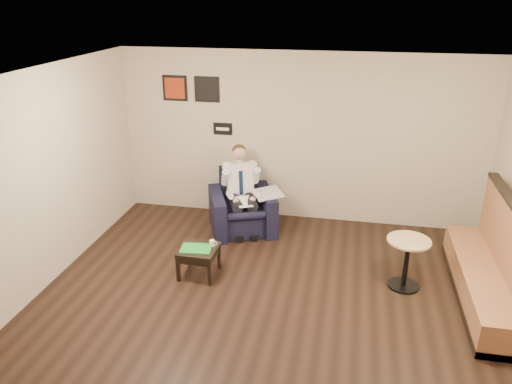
% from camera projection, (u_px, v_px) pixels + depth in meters
% --- Properties ---
extents(ground, '(6.00, 6.00, 0.00)m').
position_uv_depth(ground, '(267.00, 320.00, 5.96)').
color(ground, black).
rests_on(ground, ground).
extents(wall_back, '(6.00, 0.02, 2.80)m').
position_uv_depth(wall_back, '(300.00, 139.00, 8.15)').
color(wall_back, beige).
rests_on(wall_back, ground).
extents(wall_left, '(0.02, 6.00, 2.80)m').
position_uv_depth(wall_left, '(22.00, 193.00, 5.98)').
color(wall_left, beige).
rests_on(wall_left, ground).
extents(ceiling, '(6.00, 6.00, 0.02)m').
position_uv_depth(ceiling, '(269.00, 84.00, 4.90)').
color(ceiling, white).
rests_on(ceiling, wall_back).
extents(seating_sign, '(0.32, 0.02, 0.20)m').
position_uv_depth(seating_sign, '(223.00, 129.00, 8.34)').
color(seating_sign, black).
rests_on(seating_sign, wall_back).
extents(art_print_left, '(0.42, 0.03, 0.42)m').
position_uv_depth(art_print_left, '(175.00, 88.00, 8.24)').
color(art_print_left, '#982F12').
rests_on(art_print_left, wall_back).
extents(art_print_right, '(0.42, 0.03, 0.42)m').
position_uv_depth(art_print_right, '(207.00, 89.00, 8.14)').
color(art_print_right, black).
rests_on(art_print_right, wall_back).
extents(armchair, '(1.29, 1.29, 0.96)m').
position_uv_depth(armchair, '(242.00, 202.00, 8.03)').
color(armchair, black).
rests_on(armchair, ground).
extents(seated_man, '(0.93, 1.11, 1.32)m').
position_uv_depth(seated_man, '(243.00, 195.00, 7.85)').
color(seated_man, silver).
rests_on(seated_man, armchair).
extents(lap_papers, '(0.33, 0.38, 0.01)m').
position_uv_depth(lap_papers, '(244.00, 202.00, 7.78)').
color(lap_papers, white).
rests_on(lap_papers, seated_man).
extents(newspaper, '(0.60, 0.65, 0.01)m').
position_uv_depth(newspaper, '(268.00, 193.00, 7.94)').
color(newspaper, silver).
rests_on(newspaper, armchair).
extents(side_table, '(0.51, 0.51, 0.41)m').
position_uv_depth(side_table, '(199.00, 261.00, 6.83)').
color(side_table, black).
rests_on(side_table, ground).
extents(green_folder, '(0.44, 0.33, 0.01)m').
position_uv_depth(green_folder, '(196.00, 248.00, 6.75)').
color(green_folder, green).
rests_on(green_folder, side_table).
extents(coffee_mug, '(0.08, 0.08, 0.09)m').
position_uv_depth(coffee_mug, '(212.00, 243.00, 6.81)').
color(coffee_mug, white).
rests_on(coffee_mug, side_table).
extents(smartphone, '(0.14, 0.09, 0.01)m').
position_uv_depth(smartphone, '(205.00, 244.00, 6.88)').
color(smartphone, black).
rests_on(smartphone, side_table).
extents(banquette, '(0.59, 2.46, 1.26)m').
position_uv_depth(banquette, '(488.00, 254.00, 6.15)').
color(banquette, '#925A38').
rests_on(banquette, ground).
extents(cafe_table, '(0.68, 0.68, 0.70)m').
position_uv_depth(cafe_table, '(406.00, 263.00, 6.50)').
color(cafe_table, tan).
rests_on(cafe_table, ground).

